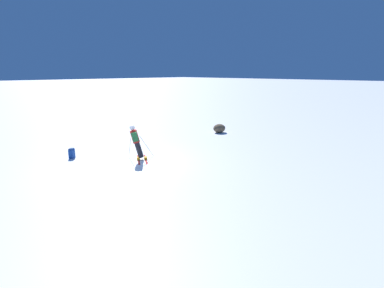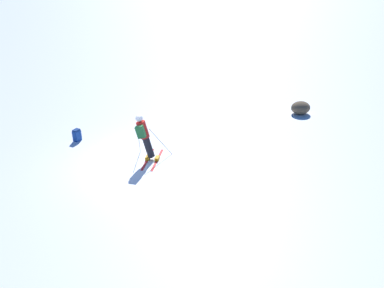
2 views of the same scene
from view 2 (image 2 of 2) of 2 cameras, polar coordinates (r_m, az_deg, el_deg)
name	(u,v)px [view 2 (image 2 of 2)]	position (r m, az deg, el deg)	size (l,w,h in m)	color
ground_plane	(134,163)	(13.88, -8.79, -2.93)	(300.00, 300.00, 0.00)	white
skier	(144,135)	(13.64, -7.27, 1.31)	(1.49, 1.67, 1.81)	red
spare_backpack	(77,135)	(16.04, -17.13, 1.30)	(0.37, 0.36, 0.50)	#194293
exposed_boulder_0	(301,108)	(18.80, 16.22, 5.33)	(0.95, 0.81, 0.62)	brown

